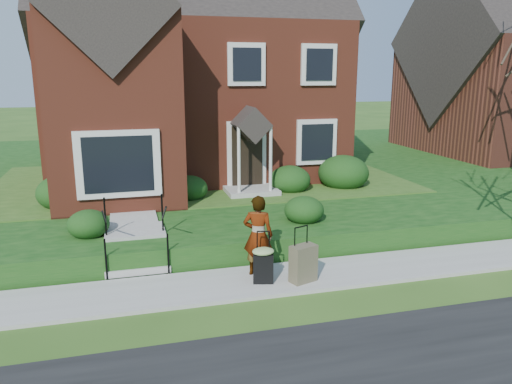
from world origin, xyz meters
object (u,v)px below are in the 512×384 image
object	(u,v)px
front_steps	(136,244)
suitcase_olive	(303,263)
woman	(258,235)
suitcase_black	(263,263)

from	to	relation	value
front_steps	suitcase_olive	xyz separation A→B (m)	(3.34, -2.17, 0.00)
front_steps	woman	distance (m)	3.01
front_steps	woman	world-z (taller)	woman
front_steps	suitcase_black	bearing A→B (deg)	-38.74
suitcase_olive	front_steps	bearing A→B (deg)	127.45
woman	suitcase_olive	bearing A→B (deg)	165.96
front_steps	suitcase_olive	size ratio (longest dim) A/B	1.70
woman	suitcase_black	size ratio (longest dim) A/B	1.59
woman	suitcase_black	distance (m)	0.64
front_steps	suitcase_black	size ratio (longest dim) A/B	1.82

